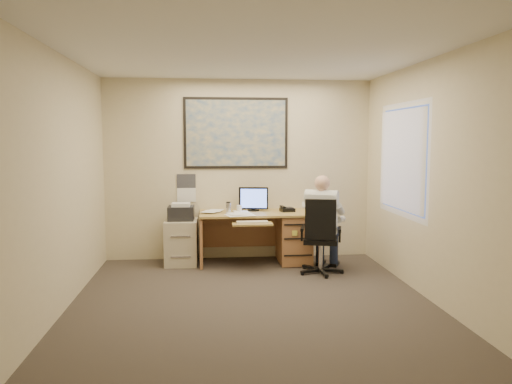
{
  "coord_description": "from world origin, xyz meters",
  "views": [
    {
      "loc": [
        -0.49,
        -5.27,
        1.8
      ],
      "look_at": [
        0.16,
        1.3,
        1.11
      ],
      "focal_mm": 35.0,
      "sensor_mm": 36.0,
      "label": 1
    }
  ],
  "objects": [
    {
      "name": "office_chair",
      "position": [
        1.05,
        1.2,
        0.3
      ],
      "size": [
        0.75,
        0.75,
        1.03
      ],
      "rotation": [
        0.0,
        0.0,
        -0.27
      ],
      "color": "black",
      "rests_on": "ground"
    },
    {
      "name": "window_blinds",
      "position": [
        1.97,
        0.8,
        1.55
      ],
      "size": [
        0.06,
        1.4,
        1.3
      ],
      "primitive_type": null,
      "color": "white",
      "rests_on": "room_shell"
    },
    {
      "name": "desk",
      "position": [
        0.54,
        1.9,
        0.44
      ],
      "size": [
        1.6,
        0.97,
        1.1
      ],
      "color": "tan",
      "rests_on": "ground"
    },
    {
      "name": "person",
      "position": [
        1.04,
        1.27,
        0.66
      ],
      "size": [
        0.85,
        0.96,
        1.33
      ],
      "primitive_type": null,
      "rotation": [
        0.0,
        0.0,
        -0.46
      ],
      "color": "silver",
      "rests_on": "office_chair"
    },
    {
      "name": "wall_calendar",
      "position": [
        -0.79,
        2.24,
        1.08
      ],
      "size": [
        0.28,
        0.01,
        0.42
      ],
      "primitive_type": "cube",
      "color": "white",
      "rests_on": "room_shell"
    },
    {
      "name": "room_shell",
      "position": [
        0.0,
        0.0,
        1.35
      ],
      "size": [
        4.0,
        4.5,
        2.7
      ],
      "color": "#38312B",
      "rests_on": "ground"
    },
    {
      "name": "world_map",
      "position": [
        -0.04,
        2.23,
        1.9
      ],
      "size": [
        1.56,
        0.03,
        1.06
      ],
      "primitive_type": "cube",
      "color": "#1E4C93",
      "rests_on": "room_shell"
    },
    {
      "name": "filing_cabinet",
      "position": [
        -0.86,
        1.93,
        0.38
      ],
      "size": [
        0.47,
        0.56,
        0.9
      ],
      "rotation": [
        0.0,
        0.0,
        -0.03
      ],
      "color": "beige",
      "rests_on": "ground"
    }
  ]
}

